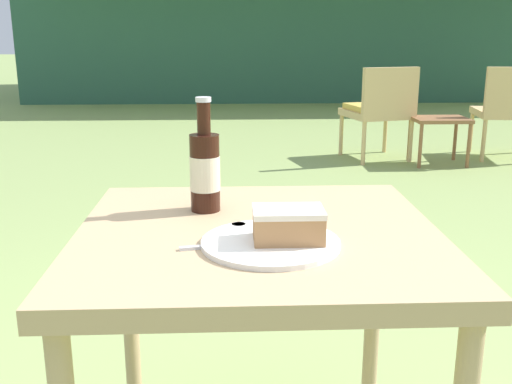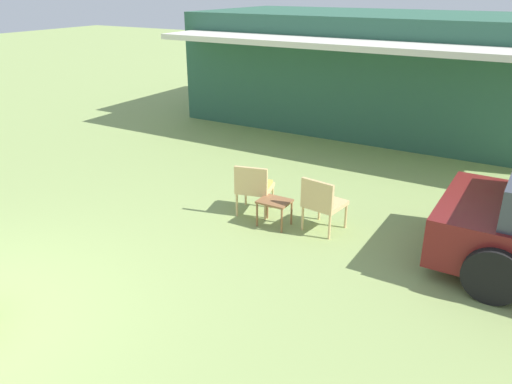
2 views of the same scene
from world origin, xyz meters
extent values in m
cube|color=#2D5B47|center=(1.48, 10.47, 1.34)|extent=(9.61, 4.15, 2.68)
cube|color=silver|center=(1.48, 7.79, 2.20)|extent=(9.13, 1.20, 0.12)
cylinder|color=black|center=(4.76, 5.37, 0.33)|extent=(0.66, 0.21, 0.66)
cylinder|color=black|center=(4.74, 3.42, 0.33)|extent=(0.66, 0.21, 0.66)
cylinder|color=tan|center=(1.41, 4.41, 0.19)|extent=(0.04, 0.04, 0.37)
cylinder|color=tan|center=(0.97, 4.30, 0.19)|extent=(0.04, 0.04, 0.37)
cylinder|color=tan|center=(1.52, 3.97, 0.19)|extent=(0.04, 0.04, 0.37)
cylinder|color=tan|center=(1.08, 3.85, 0.19)|extent=(0.04, 0.04, 0.37)
cube|color=tan|center=(1.25, 4.13, 0.40)|extent=(0.62, 0.62, 0.06)
cube|color=tan|center=(1.30, 3.91, 0.63)|extent=(0.50, 0.17, 0.39)
cube|color=gold|center=(1.25, 4.13, 0.46)|extent=(0.55, 0.53, 0.05)
cylinder|color=tan|center=(2.67, 4.32, 0.19)|extent=(0.04, 0.04, 0.37)
cylinder|color=tan|center=(2.22, 4.39, 0.19)|extent=(0.04, 0.04, 0.37)
cylinder|color=tan|center=(2.60, 3.87, 0.19)|extent=(0.04, 0.04, 0.37)
cylinder|color=tan|center=(2.16, 3.94, 0.19)|extent=(0.04, 0.04, 0.37)
cube|color=tan|center=(2.41, 4.13, 0.40)|extent=(0.58, 0.58, 0.06)
cube|color=tan|center=(2.38, 3.90, 0.63)|extent=(0.51, 0.12, 0.39)
cube|color=brown|center=(1.73, 3.87, 0.39)|extent=(0.46, 0.36, 0.03)
cylinder|color=brown|center=(1.53, 3.71, 0.19)|extent=(0.03, 0.03, 0.37)
cylinder|color=brown|center=(1.94, 3.71, 0.19)|extent=(0.03, 0.03, 0.37)
cylinder|color=brown|center=(1.53, 4.02, 0.19)|extent=(0.03, 0.03, 0.37)
cylinder|color=brown|center=(1.94, 4.02, 0.19)|extent=(0.03, 0.03, 0.37)
camera|label=1|loc=(-0.05, -1.12, 1.11)|focal=42.00mm
camera|label=2|loc=(4.88, -2.01, 3.33)|focal=35.00mm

